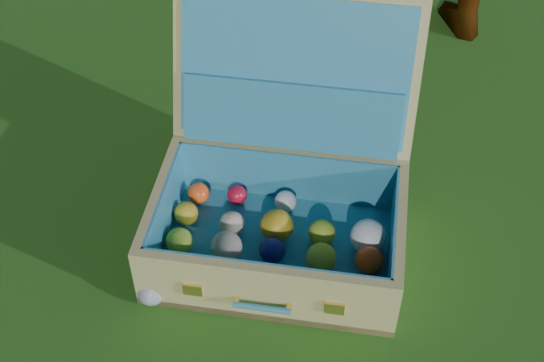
{
  "coord_description": "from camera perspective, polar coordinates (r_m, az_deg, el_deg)",
  "views": [
    {
      "loc": [
        -0.34,
        -0.94,
        1.37
      ],
      "look_at": [
        -0.16,
        0.25,
        0.17
      ],
      "focal_mm": 50.0,
      "sensor_mm": 36.0,
      "label": 1
    }
  ],
  "objects": [
    {
      "name": "stray_ball",
      "position": [
        1.69,
        -9.09,
        -8.25
      ],
      "size": [
        0.06,
        0.06,
        0.06
      ],
      "primitive_type": "sphere",
      "color": "teal",
      "rests_on": "ground"
    },
    {
      "name": "suitcase",
      "position": [
        1.72,
        0.86,
        -0.2
      ],
      "size": [
        0.7,
        0.68,
        0.52
      ],
      "rotation": [
        0.0,
        0.0,
        -0.31
      ],
      "color": "tan",
      "rests_on": "ground"
    },
    {
      "name": "ground",
      "position": [
        1.7,
        6.64,
        -9.37
      ],
      "size": [
        60.0,
        60.0,
        0.0
      ],
      "primitive_type": "plane",
      "color": "#215114",
      "rests_on": "ground"
    }
  ]
}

